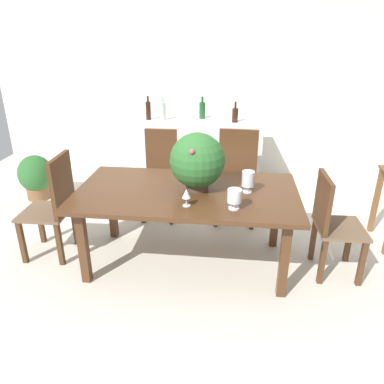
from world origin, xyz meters
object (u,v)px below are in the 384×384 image
(flower_centerpiece, at_px, (197,161))
(wine_bottle_tall, at_px, (235,115))
(chair_head_end, at_px, (55,202))
(potted_plant_floor, at_px, (36,176))
(chair_far_right, at_px, (237,171))
(kitchen_counter, at_px, (200,155))
(chair_far_left, at_px, (160,170))
(wine_glass, at_px, (186,194))
(dining_table, at_px, (187,199))
(wine_bottle_amber, at_px, (202,110))
(wine_bottle_dark, at_px, (148,110))
(crystal_vase_center_near, at_px, (248,179))
(chair_foot_end, at_px, (331,220))
(wine_bottle_clear, at_px, (163,111))
(crystal_vase_left, at_px, (234,197))

(flower_centerpiece, xyz_separation_m, wine_bottle_tall, (0.30, 1.74, 0.05))
(chair_head_end, relative_size, potted_plant_floor, 1.74)
(chair_far_right, relative_size, kitchen_counter, 0.63)
(chair_far_left, relative_size, wine_bottle_tall, 3.86)
(flower_centerpiece, xyz_separation_m, wine_glass, (-0.05, -0.34, -0.16))
(dining_table, bearing_deg, chair_far_left, 113.55)
(flower_centerpiece, height_order, wine_bottle_amber, flower_centerpiece)
(wine_bottle_dark, bearing_deg, crystal_vase_center_near, -54.38)
(chair_far_left, xyz_separation_m, flower_centerpiece, (0.53, -0.97, 0.46))
(flower_centerpiece, bearing_deg, chair_foot_end, -1.99)
(chair_foot_end, relative_size, potted_plant_floor, 1.60)
(chair_far_left, height_order, wine_bottle_clear, wine_bottle_clear)
(crystal_vase_left, height_order, wine_bottle_amber, wine_bottle_amber)
(wine_glass, relative_size, wine_bottle_clear, 0.48)
(chair_head_end, relative_size, wine_bottle_dark, 3.29)
(chair_far_left, relative_size, flower_centerpiece, 1.97)
(flower_centerpiece, height_order, kitchen_counter, flower_centerpiece)
(chair_far_left, height_order, flower_centerpiece, flower_centerpiece)
(crystal_vase_left, distance_m, crystal_vase_center_near, 0.36)
(wine_bottle_dark, bearing_deg, chair_foot_end, -41.94)
(crystal_vase_left, bearing_deg, chair_far_left, 122.92)
(wine_bottle_amber, xyz_separation_m, wine_bottle_clear, (-0.50, -0.17, 0.01))
(chair_far_right, relative_size, chair_far_left, 1.02)
(dining_table, xyz_separation_m, chair_head_end, (-1.25, 0.00, -0.11))
(potted_plant_floor, bearing_deg, flower_centerpiece, -28.42)
(wine_bottle_dark, relative_size, wine_bottle_amber, 1.07)
(crystal_vase_left, relative_size, wine_bottle_dark, 0.54)
(crystal_vase_left, distance_m, wine_bottle_dark, 2.41)
(crystal_vase_left, bearing_deg, wine_glass, 178.40)
(chair_head_end, xyz_separation_m, wine_bottle_dark, (0.51, 1.79, 0.52))
(crystal_vase_center_near, bearing_deg, kitchen_counter, 108.12)
(chair_head_end, bearing_deg, kitchen_counter, 145.84)
(kitchen_counter, bearing_deg, wine_glass, -87.32)
(dining_table, height_order, wine_bottle_clear, wine_bottle_clear)
(wine_bottle_clear, bearing_deg, chair_far_left, -82.46)
(flower_centerpiece, relative_size, wine_bottle_tall, 1.96)
(chair_far_left, height_order, wine_bottle_dark, wine_bottle_dark)
(flower_centerpiece, relative_size, wine_glass, 3.50)
(dining_table, distance_m, wine_bottle_tall, 1.86)
(chair_foot_end, relative_size, chair_far_right, 0.90)
(crystal_vase_left, bearing_deg, kitchen_counter, 102.59)
(wine_bottle_clear, bearing_deg, potted_plant_floor, -161.22)
(chair_far_right, bearing_deg, wine_bottle_clear, 144.85)
(chair_far_left, bearing_deg, crystal_vase_center_near, -46.14)
(chair_foot_end, xyz_separation_m, wine_bottle_amber, (-1.30, 1.95, 0.54))
(crystal_vase_left, height_order, wine_bottle_tall, wine_bottle_tall)
(chair_far_right, relative_size, wine_bottle_clear, 3.36)
(kitchen_counter, bearing_deg, crystal_vase_center_near, -71.88)
(chair_head_end, height_order, crystal_vase_left, chair_head_end)
(chair_head_end, distance_m, flower_centerpiece, 1.41)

